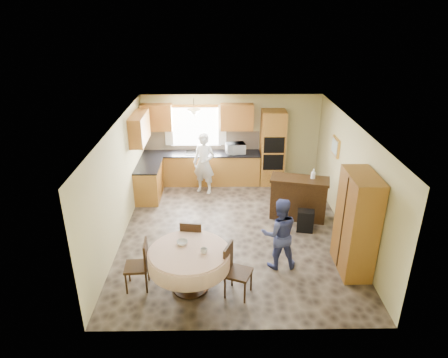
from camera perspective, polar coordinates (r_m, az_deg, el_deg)
floor at (r=9.20m, az=1.52°, el=-7.48°), size 5.00×6.00×0.01m
ceiling at (r=8.18m, az=1.71°, el=7.65°), size 5.00×6.00×0.01m
wall_back at (r=11.41m, az=1.01°, el=5.85°), size 5.00×0.02×2.50m
wall_front at (r=6.01m, az=2.77°, el=-12.22°), size 5.00×0.02×2.50m
wall_left at (r=8.87m, az=-14.75°, el=-0.44°), size 0.02×6.00×2.50m
wall_right at (r=9.06m, az=17.61°, el=-0.25°), size 0.02×6.00×2.50m
window at (r=11.30m, az=-4.09°, el=7.47°), size 1.40×0.03×1.10m
curtain_left at (r=11.31m, az=-7.94°, el=7.58°), size 0.22×0.02×1.15m
curtain_right at (r=11.22m, az=-0.25°, el=7.68°), size 0.22×0.02×1.15m
base_cab_back at (r=11.41m, az=-3.24°, el=1.49°), size 3.30×0.60×0.88m
counter_back at (r=11.25m, az=-3.29°, el=3.66°), size 3.30×0.64×0.04m
base_cab_left at (r=10.74m, az=-10.64°, el=-0.41°), size 0.60×1.20×0.88m
counter_left at (r=10.56m, az=-10.83°, el=1.87°), size 0.64×1.20×0.04m
backsplash at (r=11.43m, az=-3.27°, el=5.48°), size 3.30×0.02×0.55m
wall_cab_left at (r=11.19m, az=-9.61°, el=8.68°), size 0.85×0.33×0.72m
wall_cab_right at (r=11.07m, az=1.85°, el=8.84°), size 0.90×0.33×0.72m
wall_cab_side at (r=10.26m, az=-12.01°, el=7.10°), size 0.33×1.20×0.72m
oven_tower at (r=11.27m, az=6.93°, el=4.43°), size 0.66×0.62×2.12m
oven_upper at (r=10.92m, az=7.18°, el=4.82°), size 0.56×0.01×0.45m
oven_lower at (r=11.09m, az=7.05°, el=2.38°), size 0.56×0.01×0.45m
pendant at (r=10.70m, az=-4.30°, el=9.42°), size 0.36×0.36×0.18m
sideboard at (r=9.70m, az=10.57°, el=-2.86°), size 1.45×0.87×0.97m
space_heater at (r=9.28m, az=11.55°, el=-5.86°), size 0.41×0.33×0.51m
cupboard at (r=7.91m, az=18.39°, el=-6.09°), size 0.52×1.04×1.99m
dining_table at (r=7.20m, az=-5.00°, el=-11.31°), size 1.45×1.45×0.83m
chair_left at (r=7.44m, az=-11.85°, el=-11.62°), size 0.44×0.44×0.96m
chair_back at (r=7.87m, az=-4.56°, el=-8.74°), size 0.48×0.48×1.00m
chair_right at (r=7.14m, az=1.46°, el=-12.57°), size 0.55×0.55×0.98m
framed_picture at (r=10.01m, az=15.64°, el=4.47°), size 0.06×0.54×0.45m
microwave at (r=11.14m, az=1.64°, el=4.39°), size 0.58×0.45×0.29m
person_sink at (r=10.71m, az=-2.86°, el=2.23°), size 0.72×0.60×1.67m
person_dining at (r=7.79m, az=7.89°, el=-7.73°), size 0.75×0.60×1.46m
bowl_sideboard at (r=9.44m, az=9.21°, el=-0.13°), size 0.22×0.22×0.05m
bottle_sideboard at (r=9.51m, az=12.63°, el=0.56°), size 0.12×0.12×0.29m
cup_table at (r=6.98m, az=-2.88°, el=-10.22°), size 0.14×0.14×0.10m
bowl_table at (r=7.25m, az=-6.01°, el=-9.05°), size 0.23×0.23×0.06m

